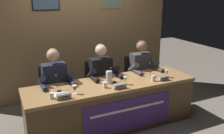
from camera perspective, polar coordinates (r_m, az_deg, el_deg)
The scene contains 23 objects.
ground_plane at distance 4.02m, azimuth 0.00°, elevation -13.37°, with size 12.00×12.00×0.00m, color #70665B.
wall_back_panelled at distance 4.90m, azimuth -7.46°, elevation 8.31°, with size 3.83×0.14×2.60m.
conference_table at distance 3.72m, azimuth 0.71°, elevation -7.62°, with size 2.63×0.75×0.72m.
chair_left at distance 4.08m, azimuth -13.41°, elevation -6.35°, with size 0.44×0.44×0.92m.
panelist_left at distance 3.80m, azimuth -13.05°, elevation -3.62°, with size 0.51×0.48×1.24m.
nameplate_left at distance 3.20m, azimuth -11.28°, elevation -6.74°, with size 0.19×0.06×0.08m.
juice_glass_left at distance 3.32m, azimuth -8.78°, elevation -4.88°, with size 0.06×0.06×0.12m.
water_cup_left at distance 3.25m, azimuth -13.99°, elevation -6.64°, with size 0.06×0.06×0.08m.
microphone_left at distance 3.45m, azimuth -12.54°, elevation -4.41°, with size 0.06×0.17×0.22m.
chair_center at distance 4.29m, azimuth -3.19°, elevation -4.74°, with size 0.44×0.44×0.92m.
panelist_center at distance 4.02m, azimuth -2.18°, elevation -2.03°, with size 0.51×0.48×1.24m.
nameplate_center at distance 3.47m, azimuth 1.86°, elevation -4.50°, with size 0.20×0.06×0.08m.
juice_glass_center at distance 3.62m, azimuth 3.10°, elevation -2.82°, with size 0.06×0.06×0.12m.
water_cup_center at distance 3.50m, azimuth -1.65°, elevation -4.32°, with size 0.06×0.06×0.08m.
microphone_center at distance 3.71m, azimuth 0.32°, elevation -2.47°, with size 0.06×0.17×0.22m.
chair_right at distance 4.61m, azimuth 5.80°, elevation -3.19°, with size 0.44×0.44×0.92m.
panelist_right at distance 4.36m, azimuth 7.25°, elevation -0.59°, with size 0.51×0.48×1.24m.
nameplate_right at distance 3.88m, azimuth 12.10°, elevation -2.53°, with size 0.18×0.06×0.08m.
juice_glass_right at distance 4.01m, azimuth 12.69°, elevation -1.20°, with size 0.06×0.06×0.12m.
water_cup_right at distance 3.82m, azimuth 9.69°, elevation -2.72°, with size 0.06×0.06×0.08m.
microphone_right at distance 4.02m, azimuth 9.57°, elevation -1.15°, with size 0.06×0.17×0.22m.
water_pitcher_central at distance 3.66m, azimuth -0.65°, elevation -2.41°, with size 0.15×0.10×0.21m.
document_stack_left at distance 3.35m, azimuth -11.97°, elevation -6.35°, with size 0.23×0.18×0.01m.
Camera 1 is at (-1.48, -3.14, 2.04)m, focal length 38.90 mm.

